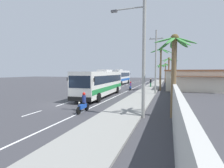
{
  "coord_description": "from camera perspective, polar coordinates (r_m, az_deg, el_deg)",
  "views": [
    {
      "loc": [
        10.21,
        -14.55,
        3.3
      ],
      "look_at": [
        3.15,
        6.11,
        1.7
      ],
      "focal_mm": 26.77,
      "sensor_mm": 36.0,
      "label": 1
    }
  ],
  "objects": [
    {
      "name": "lane_markings",
      "position": [
        30.23,
        3.4,
        -2.08
      ],
      "size": [
        3.64,
        71.0,
        0.01
      ],
      "color": "white",
      "rests_on": "ground"
    },
    {
      "name": "palm_nearest",
      "position": [
        30.52,
        16.35,
        8.2
      ],
      "size": [
        3.83,
        4.09,
        7.55
      ],
      "color": "brown",
      "rests_on": "ground"
    },
    {
      "name": "utility_pole_nearest",
      "position": [
        12.18,
        10.5,
        13.73
      ],
      "size": [
        3.61,
        0.24,
        9.98
      ],
      "color": "#9E9E99",
      "rests_on": "ground"
    },
    {
      "name": "palm_farthest",
      "position": [
        47.3,
        16.1,
        4.97
      ],
      "size": [
        3.44,
        3.41,
        5.51
      ],
      "color": "brown",
      "rests_on": "ground"
    },
    {
      "name": "palm_second",
      "position": [
        51.67,
        17.79,
        4.95
      ],
      "size": [
        2.67,
        2.47,
        5.86
      ],
      "color": "brown",
      "rests_on": "ground"
    },
    {
      "name": "coach_bus_far_lane",
      "position": [
        44.21,
        2.89,
        2.53
      ],
      "size": [
        2.89,
        11.88,
        3.91
      ],
      "color": "white",
      "rests_on": "ground"
    },
    {
      "name": "motorcycle_trailing",
      "position": [
        13.89,
        -9.78,
        -6.82
      ],
      "size": [
        0.56,
        1.96,
        1.62
      ],
      "color": "black",
      "rests_on": "ground"
    },
    {
      "name": "coach_bus_foreground",
      "position": [
        22.46,
        -3.75,
        0.55
      ],
      "size": [
        3.36,
        12.53,
        3.6
      ],
      "color": "silver",
      "rests_on": "ground"
    },
    {
      "name": "utility_pole_mid",
      "position": [
        25.01,
        14.72,
        7.48
      ],
      "size": [
        1.93,
        0.24,
        9.23
      ],
      "color": "#9E9E99",
      "rests_on": "ground"
    },
    {
      "name": "sidewalk_kerb",
      "position": [
        24.99,
        10.9,
        -3.31
      ],
      "size": [
        3.2,
        90.0,
        0.14
      ],
      "primitive_type": "cube",
      "color": "gray",
      "rests_on": "ground"
    },
    {
      "name": "roadside_building",
      "position": [
        33.77,
        26.8,
        1.25
      ],
      "size": [
        10.9,
        9.23,
        3.64
      ],
      "color": "beige",
      "rests_on": "ground"
    },
    {
      "name": "palm_fourth",
      "position": [
        12.63,
        20.45,
        7.51
      ],
      "size": [
        2.88,
        2.82,
        5.92
      ],
      "color": "brown",
      "rests_on": "ground"
    },
    {
      "name": "motorcycle_beside_bus",
      "position": [
        30.34,
        6.3,
        -0.88
      ],
      "size": [
        0.56,
        1.96,
        1.53
      ],
      "color": "black",
      "rests_on": "ground"
    },
    {
      "name": "ground_plane",
      "position": [
        18.08,
        -16.01,
        -6.49
      ],
      "size": [
        160.0,
        160.0,
        0.0
      ],
      "primitive_type": "plane",
      "color": "#3A3A3F"
    },
    {
      "name": "boundary_wall",
      "position": [
        28.63,
        19.61,
        -0.23
      ],
      "size": [
        0.24,
        60.0,
        2.43
      ],
      "primitive_type": "cube",
      "color": "#B2B2AD",
      "rests_on": "ground"
    },
    {
      "name": "palm_third",
      "position": [
        37.41,
        18.81,
        5.96
      ],
      "size": [
        3.61,
        3.3,
        6.36
      ],
      "color": "brown",
      "rests_on": "ground"
    },
    {
      "name": "pedestrian_near_kerb",
      "position": [
        35.98,
        13.06,
        0.55
      ],
      "size": [
        0.36,
        0.36,
        1.8
      ],
      "rotation": [
        0.0,
        0.0,
        4.75
      ],
      "color": "#2D7A47",
      "rests_on": "sidewalk_kerb"
    }
  ]
}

